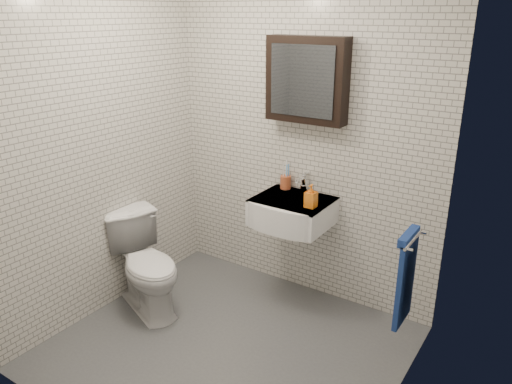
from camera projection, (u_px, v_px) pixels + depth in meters
ground at (227, 347)px, 3.40m from camera, size 2.20×2.00×0.01m
room_shell at (223, 138)px, 2.90m from camera, size 2.22×2.02×2.51m
washbasin at (290, 212)px, 3.69m from camera, size 0.55×0.50×0.20m
faucet at (303, 184)px, 3.79m from camera, size 0.06×0.20×0.15m
mirror_cabinet at (307, 80)px, 3.52m from camera, size 0.60×0.15×0.60m
towel_rail at (406, 275)px, 2.88m from camera, size 0.09×0.30×0.58m
toothbrush_cup at (286, 182)px, 3.88m from camera, size 0.11×0.11×0.23m
soap_bottle at (311, 196)px, 3.51m from camera, size 0.08×0.08×0.17m
toilet at (146, 265)px, 3.74m from camera, size 0.82×0.65×0.73m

